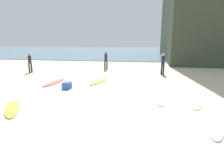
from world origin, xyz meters
TOP-DOWN VIEW (x-y plane):
  - ground_plane at (0.00, 0.00)m, footprint 120.00×120.00m
  - ocean_water at (0.00, 38.85)m, footprint 120.00×40.00m
  - surfboard_0 at (2.63, 3.12)m, footprint 0.61×2.16m
  - surfboard_1 at (4.43, 2.95)m, footprint 1.19×2.38m
  - surfboard_2 at (-3.69, 0.80)m, footprint 1.71×2.30m
  - surfboard_3 at (-1.18, 6.61)m, footprint 1.11×2.41m
  - surfboard_4 at (-4.10, 5.82)m, footprint 0.83×2.61m
  - surfboard_5 at (4.36, 0.39)m, footprint 1.22×2.58m
  - beachgoer_near at (3.51, 10.15)m, footprint 0.40×0.40m
  - beachgoer_mid at (-7.97, 9.47)m, footprint 0.39×0.39m
  - beachgoer_far at (-1.66, 12.18)m, footprint 0.35×0.35m
  - beach_cooler at (-2.65, 4.50)m, footprint 0.48×0.54m

SIDE VIEW (x-z plane):
  - ground_plane at x=0.00m, z-range 0.00..0.00m
  - surfboard_1 at x=4.43m, z-range 0.00..0.06m
  - surfboard_0 at x=2.63m, z-range 0.00..0.07m
  - surfboard_5 at x=4.36m, z-range 0.00..0.07m
  - surfboard_2 at x=-3.69m, z-range 0.00..0.08m
  - ocean_water at x=0.00m, z-range 0.00..0.08m
  - surfboard_3 at x=-1.18m, z-range 0.00..0.08m
  - surfboard_4 at x=-4.10m, z-range 0.00..0.09m
  - beach_cooler at x=-2.65m, z-range 0.00..0.40m
  - beachgoer_mid at x=-7.97m, z-range 0.09..1.78m
  - beachgoer_far at x=-1.66m, z-range 0.11..1.87m
  - beachgoer_near at x=3.51m, z-range 0.11..1.89m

